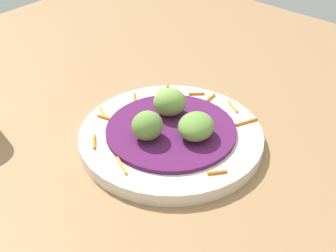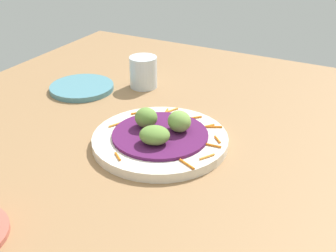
% 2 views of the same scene
% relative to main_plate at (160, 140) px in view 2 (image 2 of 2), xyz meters
% --- Properties ---
extents(table_surface, '(1.10, 1.10, 0.02)m').
position_rel_main_plate_xyz_m(table_surface, '(0.04, 0.01, -0.02)').
color(table_surface, '#936D47').
rests_on(table_surface, ground).
extents(main_plate, '(0.26, 0.26, 0.02)m').
position_rel_main_plate_xyz_m(main_plate, '(0.00, 0.00, 0.00)').
color(main_plate, silver).
rests_on(main_plate, table_surface).
extents(cabbage_bed, '(0.18, 0.18, 0.01)m').
position_rel_main_plate_xyz_m(cabbage_bed, '(0.00, 0.00, 0.01)').
color(cabbage_bed, '#51194C').
rests_on(cabbage_bed, main_plate).
extents(carrot_garnish, '(0.23, 0.22, 0.00)m').
position_rel_main_plate_xyz_m(carrot_garnish, '(0.03, -0.02, 0.01)').
color(carrot_garnish, orange).
rests_on(carrot_garnish, main_plate).
extents(guac_scoop_left, '(0.06, 0.06, 0.04)m').
position_rel_main_plate_xyz_m(guac_scoop_left, '(0.03, -0.03, 0.03)').
color(guac_scoop_left, '#759E47').
rests_on(guac_scoop_left, cabbage_bed).
extents(guac_scoop_center, '(0.05, 0.05, 0.04)m').
position_rel_main_plate_xyz_m(guac_scoop_center, '(0.01, 0.04, 0.03)').
color(guac_scoop_center, olive).
rests_on(guac_scoop_center, cabbage_bed).
extents(guac_scoop_right, '(0.06, 0.07, 0.03)m').
position_rel_main_plate_xyz_m(guac_scoop_right, '(-0.04, -0.01, 0.03)').
color(guac_scoop_right, olive).
rests_on(guac_scoop_right, cabbage_bed).
extents(side_plate_small, '(0.15, 0.15, 0.01)m').
position_rel_main_plate_xyz_m(side_plate_small, '(0.14, 0.29, -0.00)').
color(side_plate_small, teal).
rests_on(side_plate_small, table_surface).
extents(water_glass, '(0.07, 0.07, 0.08)m').
position_rel_main_plate_xyz_m(water_glass, '(0.23, 0.17, 0.03)').
color(water_glass, silver).
rests_on(water_glass, table_surface).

